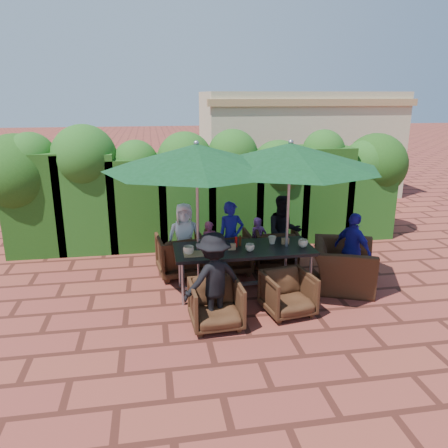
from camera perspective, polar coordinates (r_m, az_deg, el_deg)
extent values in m
plane|color=brown|center=(7.49, 0.55, -8.02)|extent=(80.00, 80.00, 0.00)
cube|color=black|center=(7.03, 2.61, -3.31)|extent=(2.23, 0.90, 0.05)
cube|color=gray|center=(7.26, 2.55, -7.80)|extent=(2.03, 0.05, 0.05)
cylinder|color=gray|center=(6.72, -5.38, -7.80)|extent=(0.05, 0.05, 0.70)
cylinder|color=gray|center=(7.36, -5.80, -5.58)|extent=(0.05, 0.05, 0.70)
cylinder|color=gray|center=(7.14, 11.22, -6.56)|extent=(0.05, 0.05, 0.70)
cylinder|color=gray|center=(7.74, 9.42, -4.59)|extent=(0.05, 0.05, 0.70)
cylinder|color=gray|center=(7.26, -3.30, -8.72)|extent=(0.44, 0.44, 0.03)
cylinder|color=gray|center=(6.84, -3.46, 0.29)|extent=(0.04, 0.04, 2.40)
cone|color=black|center=(6.63, -3.61, 8.78)|extent=(2.83, 2.83, 0.38)
sphere|color=gray|center=(6.61, -3.64, 10.50)|extent=(0.08, 0.08, 0.08)
cylinder|color=gray|center=(7.44, 7.92, -8.22)|extent=(0.44, 0.44, 0.03)
cylinder|color=gray|center=(7.03, 8.30, 0.59)|extent=(0.04, 0.04, 2.40)
cone|color=black|center=(6.82, 8.65, 8.85)|extent=(2.80, 2.80, 0.38)
sphere|color=gray|center=(6.80, 8.72, 10.52)|extent=(0.08, 0.08, 0.08)
imported|color=black|center=(7.81, -5.70, -3.77)|extent=(0.88, 0.84, 0.82)
imported|color=black|center=(7.94, 0.57, -3.41)|extent=(0.79, 0.74, 0.81)
imported|color=black|center=(8.24, 6.78, -2.80)|extent=(0.87, 0.83, 0.80)
imported|color=black|center=(6.12, -1.06, -10.19)|extent=(0.73, 0.69, 0.72)
imported|color=black|center=(6.52, 8.38, -8.72)|extent=(0.77, 0.74, 0.69)
imported|color=black|center=(7.56, 15.37, -4.36)|extent=(1.10, 1.32, 0.98)
imported|color=white|center=(7.92, -5.19, -1.76)|extent=(0.63, 0.38, 1.27)
imported|color=#1E1B92|center=(7.87, 0.94, -1.71)|extent=(0.50, 0.43, 1.29)
imported|color=black|center=(8.08, 7.77, -1.08)|extent=(0.68, 0.44, 1.37)
imported|color=black|center=(6.05, -1.38, -7.24)|extent=(0.94, 0.66, 1.34)
imported|color=#1E1B92|center=(7.57, 16.45, -3.29)|extent=(0.64, 0.83, 1.26)
imported|color=#CF4974|center=(8.01, -1.86, -2.85)|extent=(0.35, 0.29, 0.91)
imported|color=#A351B0|center=(8.28, 4.49, -2.22)|extent=(0.38, 0.34, 0.91)
imported|color=#268C37|center=(11.48, 4.95, 5.47)|extent=(1.73, 0.63, 1.84)
imported|color=#CF4974|center=(12.06, 8.55, 5.32)|extent=(0.81, 0.54, 1.61)
imported|color=#95959D|center=(12.11, 13.85, 4.93)|extent=(1.09, 0.82, 1.55)
imported|color=beige|center=(6.73, -4.64, -3.45)|extent=(0.17, 0.17, 0.13)
imported|color=beige|center=(7.05, -2.96, -2.54)|extent=(0.13, 0.13, 0.12)
imported|color=beige|center=(6.87, 3.41, -3.08)|extent=(0.15, 0.15, 0.12)
imported|color=beige|center=(7.23, 6.32, -2.09)|extent=(0.13, 0.13, 0.13)
imported|color=beige|center=(7.15, 10.28, -2.49)|extent=(0.16, 0.16, 0.13)
cylinder|color=#B20C0A|center=(7.03, 1.59, -2.36)|extent=(0.04, 0.04, 0.17)
cylinder|color=#4C230C|center=(7.09, 2.10, -2.20)|extent=(0.04, 0.04, 0.17)
cube|color=#A88451|center=(6.74, -3.79, -3.91)|extent=(0.35, 0.25, 0.02)
cube|color=tan|center=(6.92, 1.04, -2.98)|extent=(0.12, 0.06, 0.10)
cube|color=tan|center=(7.25, 8.00, -2.21)|extent=(0.12, 0.06, 0.10)
cube|color=#15330E|center=(9.52, -23.29, 2.52)|extent=(1.15, 0.95, 2.05)
sphere|color=#15330E|center=(9.36, -23.93, 8.01)|extent=(0.96, 0.96, 0.96)
cube|color=#15330E|center=(9.34, -17.32, 2.77)|extent=(1.15, 0.95, 2.02)
sphere|color=#15330E|center=(9.17, -17.80, 8.29)|extent=(1.30, 1.30, 1.30)
cube|color=#15330E|center=(9.26, -11.15, 2.70)|extent=(1.15, 0.95, 1.89)
sphere|color=#15330E|center=(9.10, -11.45, 7.88)|extent=(0.91, 0.91, 0.91)
cube|color=#15330E|center=(9.28, -4.97, 3.09)|extent=(1.15, 0.95, 1.93)
sphere|color=#15330E|center=(9.12, -5.11, 8.37)|extent=(1.15, 1.15, 1.15)
cube|color=#15330E|center=(9.40, 1.11, 3.59)|extent=(1.15, 0.95, 2.01)
sphere|color=#15330E|center=(9.24, 1.15, 9.07)|extent=(1.05, 1.05, 1.05)
cube|color=#15330E|center=(9.67, 6.95, 2.83)|extent=(1.15, 0.95, 1.68)
sphere|color=#15330E|center=(9.52, 7.10, 7.17)|extent=(1.23, 1.23, 1.23)
cube|color=#15330E|center=(9.96, 12.53, 4.02)|extent=(1.15, 0.95, 2.04)
sphere|color=#15330E|center=(9.81, 12.86, 9.28)|extent=(0.92, 0.92, 0.92)
cube|color=#15330E|center=(10.40, 17.60, 3.27)|extent=(1.15, 0.95, 1.73)
sphere|color=#15330E|center=(10.27, 17.97, 7.42)|extent=(1.08, 1.08, 1.08)
sphere|color=#15330E|center=(9.59, -25.29, 5.89)|extent=(1.60, 1.60, 1.60)
sphere|color=#15330E|center=(10.50, 19.18, 7.35)|extent=(1.40, 1.40, 1.40)
cube|color=#C1B88F|center=(14.57, 9.48, 10.36)|extent=(6.00, 3.00, 3.20)
cube|color=tan|center=(13.13, 11.85, 15.28)|extent=(6.20, 0.25, 0.20)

